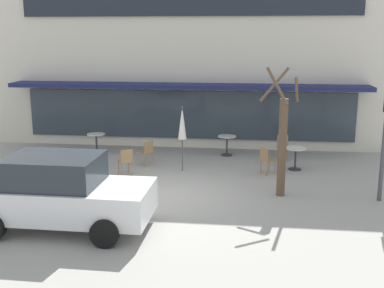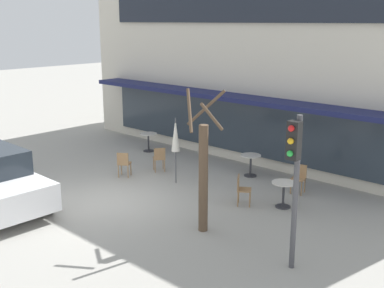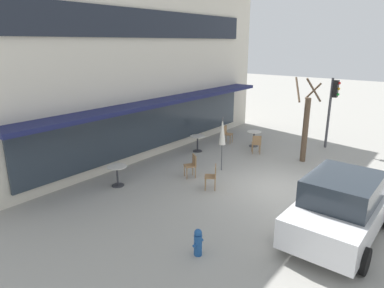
% 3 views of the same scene
% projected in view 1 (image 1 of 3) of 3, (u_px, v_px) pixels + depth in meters
% --- Properties ---
extents(ground_plane, '(80.00, 80.00, 0.00)m').
position_uv_depth(ground_plane, '(162.00, 195.00, 13.76)').
color(ground_plane, '#9E9B93').
extents(building_facade, '(16.34, 9.10, 7.94)m').
position_uv_depth(building_facade, '(199.00, 46.00, 22.53)').
color(building_facade, beige).
rests_on(building_facade, ground).
extents(cafe_table_near_wall, '(0.70, 0.70, 0.76)m').
position_uv_depth(cafe_table_near_wall, '(227.00, 142.00, 18.15)').
color(cafe_table_near_wall, '#333338').
rests_on(cafe_table_near_wall, ground).
extents(cafe_table_streetside, '(0.70, 0.70, 0.76)m').
position_uv_depth(cafe_table_streetside, '(96.00, 140.00, 18.54)').
color(cafe_table_streetside, '#333338').
rests_on(cafe_table_streetside, ground).
extents(cafe_table_by_tree, '(0.70, 0.70, 0.76)m').
position_uv_depth(cafe_table_by_tree, '(295.00, 155.00, 16.23)').
color(cafe_table_by_tree, '#333338').
rests_on(cafe_table_by_tree, ground).
extents(patio_umbrella_green_folded, '(0.28, 0.28, 2.20)m').
position_uv_depth(patio_umbrella_green_folded, '(182.00, 123.00, 15.86)').
color(patio_umbrella_green_folded, '#4C4C51').
rests_on(patio_umbrella_green_folded, ground).
extents(cafe_chair_0, '(0.55, 0.55, 0.89)m').
position_uv_depth(cafe_chair_0, '(266.00, 159.00, 15.70)').
color(cafe_chair_0, '#9E754C').
rests_on(cafe_chair_0, ground).
extents(cafe_chair_1, '(0.48, 0.48, 0.89)m').
position_uv_depth(cafe_chair_1, '(283.00, 145.00, 17.61)').
color(cafe_chair_1, '#9E754C').
rests_on(cafe_chair_1, ground).
extents(cafe_chair_2, '(0.56, 0.56, 0.89)m').
position_uv_depth(cafe_chair_2, '(147.00, 151.00, 16.74)').
color(cafe_chair_2, '#9E754C').
rests_on(cafe_chair_2, ground).
extents(cafe_chair_3, '(0.55, 0.55, 0.89)m').
position_uv_depth(cafe_chair_3, '(126.00, 160.00, 15.56)').
color(cafe_chair_3, '#9E754C').
rests_on(cafe_chair_3, ground).
extents(parked_sedan, '(4.22, 2.06, 1.76)m').
position_uv_depth(parked_sedan, '(60.00, 192.00, 11.26)').
color(parked_sedan, silver).
rests_on(parked_sedan, ground).
extents(street_tree, '(1.11, 1.23, 3.64)m').
position_uv_depth(street_tree, '(282.00, 141.00, 13.41)').
color(street_tree, brown).
rests_on(street_tree, ground).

